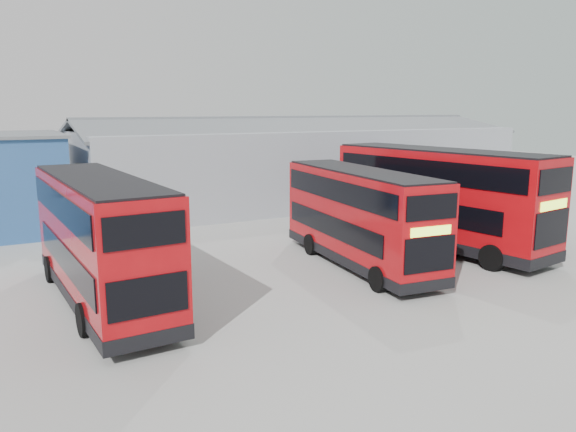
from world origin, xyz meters
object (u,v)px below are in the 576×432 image
Objects in this scene: double_decker_left at (101,242)px; double_decker_right at (439,199)px; maintenance_shed at (297,162)px; single_decker_blue at (447,199)px; double_decker_centre at (359,218)px.

double_decker_left is 0.91× the size of double_decker_right.
maintenance_shed is 2.74× the size of double_decker_right.
double_decker_left is 19.57m from single_decker_blue.
single_decker_blue is (19.12, 4.10, -0.61)m from double_decker_left.
double_decker_centre is 0.84× the size of single_decker_blue.
double_decker_left is at bearing -175.90° from double_decker_centre.
maintenance_shed reaches higher than double_decker_left.
double_decker_centre is (-6.32, -16.70, -0.62)m from maintenance_shed.
double_decker_left is 0.89× the size of single_decker_blue.
maintenance_shed is at bearing 74.57° from double_decker_centre.
double_decker_centre is 0.86× the size of double_decker_right.
single_decker_blue is (8.95, 4.31, -0.47)m from double_decker_centre.
single_decker_blue is at bearing 31.02° from double_decker_centre.
double_decker_right is 5.42m from single_decker_blue.
double_decker_centre is 5.02m from double_decker_right.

